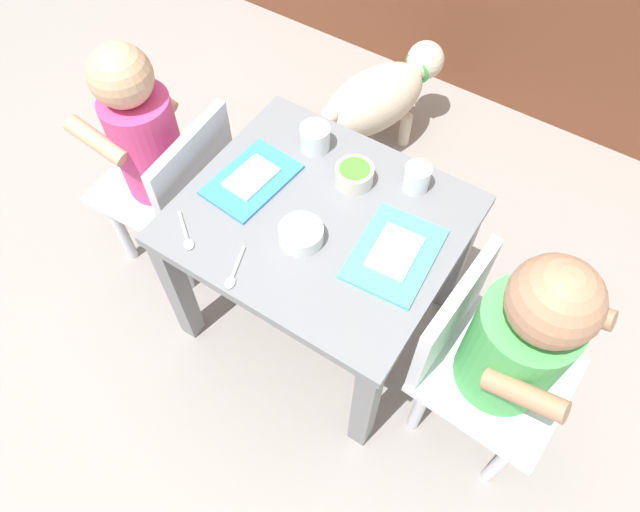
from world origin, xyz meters
name	(u,v)px	position (x,y,z in m)	size (l,w,h in m)	color
ground_plane	(320,313)	(0.00, 0.00, 0.00)	(7.00, 7.00, 0.00)	gray
dining_table	(320,238)	(0.00, 0.00, 0.35)	(0.57, 0.50, 0.43)	slate
seated_child_left	(151,145)	(-0.45, -0.03, 0.41)	(0.30, 0.30, 0.67)	silver
seated_child_right	(514,341)	(0.45, -0.04, 0.42)	(0.30, 0.30, 0.67)	silver
dog	(380,97)	(-0.19, 0.62, 0.20)	(0.29, 0.45, 0.30)	beige
food_tray_left	(251,179)	(-0.18, 0.00, 0.44)	(0.15, 0.21, 0.02)	#388CD8
food_tray_right	(394,254)	(0.18, 0.00, 0.44)	(0.17, 0.21, 0.02)	#4CC6BC
water_cup_left	(315,139)	(-0.12, 0.16, 0.46)	(0.07, 0.07, 0.06)	white
water_cup_right	(416,179)	(0.13, 0.18, 0.46)	(0.06, 0.06, 0.06)	white
cereal_bowl_left_side	(302,234)	(0.00, -0.07, 0.45)	(0.09, 0.09, 0.04)	white
veggie_bowl_near	(354,175)	(0.01, 0.12, 0.45)	(0.08, 0.08, 0.04)	silver
spoon_by_left_tray	(234,272)	(-0.06, -0.21, 0.43)	(0.04, 0.10, 0.01)	silver
spoon_by_right_tray	(186,235)	(-0.20, -0.19, 0.43)	(0.09, 0.07, 0.01)	silver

